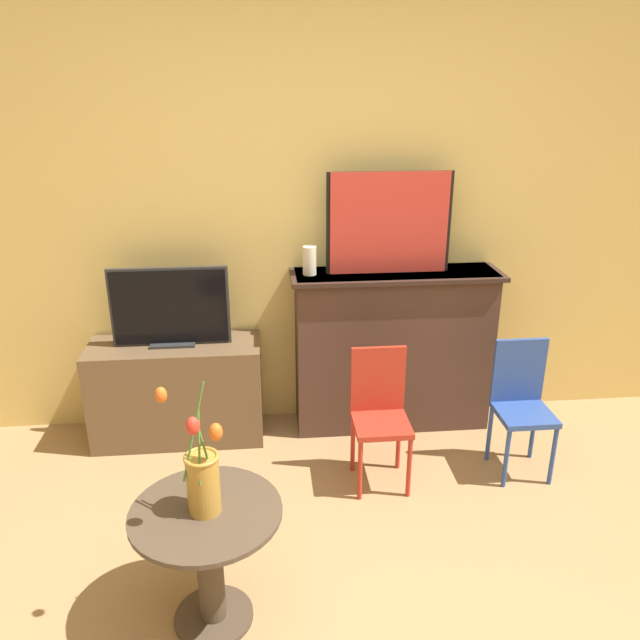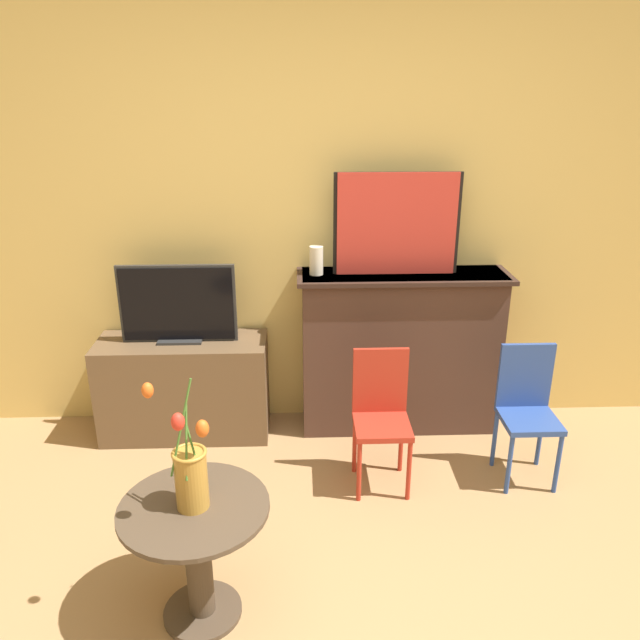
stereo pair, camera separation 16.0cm
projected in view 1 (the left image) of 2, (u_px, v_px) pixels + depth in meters
The scene contains 10 objects.
wall_back at pixel (312, 202), 3.57m from camera, with size 8.00×0.06×2.70m.
fireplace_mantel at pixel (393, 348), 3.74m from camera, with size 1.22×0.35×0.98m.
painting at pixel (389, 223), 3.47m from camera, with size 0.70×0.03×0.57m.
mantel_candle at pixel (310, 261), 3.50m from camera, with size 0.08×0.08×0.16m.
tv_stand at pixel (178, 391), 3.65m from camera, with size 0.98×0.37×0.60m.
tv_monitor at pixel (170, 308), 3.47m from camera, with size 0.66×0.12×0.45m.
chair_red at pixel (380, 409), 3.23m from camera, with size 0.29×0.29×0.73m.
chair_blue at pixel (521, 399), 3.33m from camera, with size 0.29×0.29×0.73m.
side_table at pixel (209, 550), 2.36m from camera, with size 0.57×0.57×0.52m.
vase_tulips at pixel (202, 476), 2.24m from camera, with size 0.21×0.19×0.54m.
Camera 1 is at (-0.29, -1.43, 2.01)m, focal length 35.00 mm.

